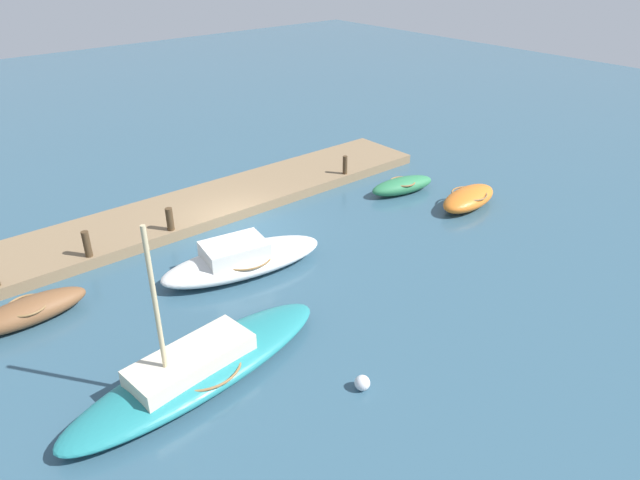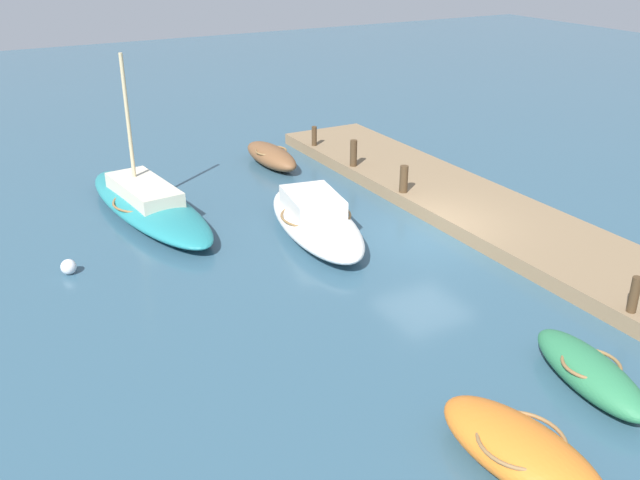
# 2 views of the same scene
# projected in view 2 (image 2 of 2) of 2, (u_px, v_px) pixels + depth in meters

# --- Properties ---
(ground_plane) EXTENTS (84.00, 84.00, 0.00)m
(ground_plane) POSITION_uv_depth(u_px,v_px,m) (428.00, 235.00, 20.47)
(ground_plane) COLOR #33566B
(dock_platform) EXTENTS (21.09, 3.47, 0.42)m
(dock_platform) POSITION_uv_depth(u_px,v_px,m) (488.00, 214.00, 21.39)
(dock_platform) COLOR #846B4C
(dock_platform) RESTS_ON ground_plane
(rowboat_orange) EXTENTS (3.35, 1.76, 0.80)m
(rowboat_orange) POSITION_uv_depth(u_px,v_px,m) (520.00, 450.00, 11.47)
(rowboat_orange) COLOR orange
(rowboat_orange) RESTS_ON ground_plane
(motorboat_white) EXTENTS (5.99, 2.93, 1.18)m
(motorboat_white) POSITION_uv_depth(u_px,v_px,m) (315.00, 219.00, 20.33)
(motorboat_white) COLOR white
(motorboat_white) RESTS_ON ground_plane
(dinghy_green) EXTENTS (3.26, 1.64, 0.70)m
(dinghy_green) POSITION_uv_depth(u_px,v_px,m) (590.00, 372.00, 13.57)
(dinghy_green) COLOR #2D7A4C
(dinghy_green) RESTS_ON ground_plane
(sailboat_teal) EXTENTS (7.98, 2.94, 4.86)m
(sailboat_teal) POSITION_uv_depth(u_px,v_px,m) (148.00, 203.00, 21.73)
(sailboat_teal) COLOR teal
(sailboat_teal) RESTS_ON ground_plane
(rowboat_brown) EXTENTS (3.45, 1.23, 0.77)m
(rowboat_brown) POSITION_uv_depth(u_px,v_px,m) (271.00, 156.00, 26.26)
(rowboat_brown) COLOR brown
(rowboat_brown) RESTS_ON ground_plane
(mooring_post_west) EXTENTS (0.21, 0.21, 0.85)m
(mooring_post_west) POSITION_uv_depth(u_px,v_px,m) (634.00, 295.00, 15.40)
(mooring_post_west) COLOR #47331E
(mooring_post_west) RESTS_ON dock_platform
(mooring_post_mid_west) EXTENTS (0.27, 0.27, 0.88)m
(mooring_post_mid_west) POSITION_uv_depth(u_px,v_px,m) (404.00, 179.00, 22.42)
(mooring_post_mid_west) COLOR #47331E
(mooring_post_mid_west) RESTS_ON dock_platform
(mooring_post_mid_east) EXTENTS (0.25, 0.25, 0.95)m
(mooring_post_mid_east) POSITION_uv_depth(u_px,v_px,m) (354.00, 153.00, 24.88)
(mooring_post_mid_east) COLOR #47331E
(mooring_post_mid_east) RESTS_ON dock_platform
(mooring_post_east) EXTENTS (0.20, 0.20, 0.76)m
(mooring_post_east) POSITION_uv_depth(u_px,v_px,m) (314.00, 136.00, 27.27)
(mooring_post_east) COLOR #47331E
(mooring_post_east) RESTS_ON dock_platform
(marker_buoy) EXTENTS (0.40, 0.40, 0.40)m
(marker_buoy) POSITION_uv_depth(u_px,v_px,m) (69.00, 267.00, 18.11)
(marker_buoy) COLOR silver
(marker_buoy) RESTS_ON ground_plane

